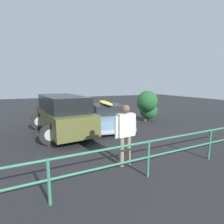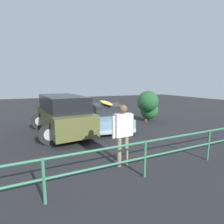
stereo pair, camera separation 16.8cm
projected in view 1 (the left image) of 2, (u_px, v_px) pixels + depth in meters
ground_plane at (105, 125)px, 10.52m from camera, size 44.00×44.00×0.02m
sedan_car at (107, 116)px, 9.85m from camera, size 2.81×4.33×1.56m
suv_car at (63, 114)px, 8.56m from camera, size 2.98×5.04×1.86m
person_bystander at (125, 130)px, 5.12m from camera, size 0.71×0.25×1.84m
railing_fence at (148, 152)px, 4.52m from camera, size 9.90×0.41×1.00m
bush_near_left at (148, 104)px, 11.06m from camera, size 1.63×1.64×2.00m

